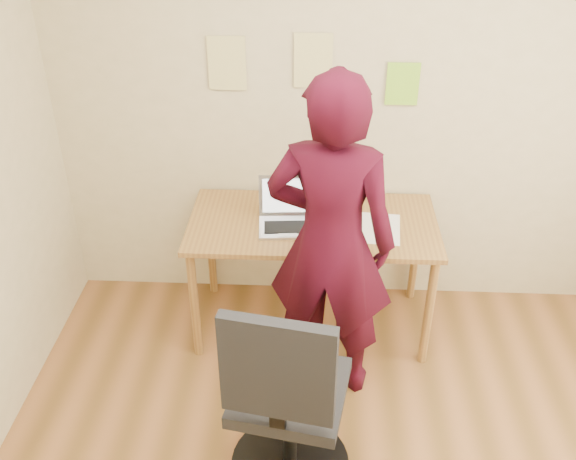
# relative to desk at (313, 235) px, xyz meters

# --- Properties ---
(room) EXTENTS (3.58, 3.58, 2.78)m
(room) POSITION_rel_desk_xyz_m (0.22, -1.38, 0.70)
(room) COLOR brown
(room) RESTS_ON ground
(desk) EXTENTS (1.40, 0.70, 0.74)m
(desk) POSITION_rel_desk_xyz_m (0.00, 0.00, 0.00)
(desk) COLOR olive
(desk) RESTS_ON ground
(laptop) EXTENTS (0.36, 0.32, 0.24)m
(laptop) POSITION_rel_desk_xyz_m (-0.13, -0.03, 0.14)
(laptop) COLOR #B4B4BB
(laptop) RESTS_ON desk
(paper_sheet) EXTENTS (0.26, 0.35, 0.00)m
(paper_sheet) POSITION_rel_desk_xyz_m (0.37, -0.05, 0.09)
(paper_sheet) COLOR white
(paper_sheet) RESTS_ON desk
(phone) EXTENTS (0.08, 0.13, 0.01)m
(phone) POSITION_rel_desk_xyz_m (0.20, -0.21, 0.09)
(phone) COLOR black
(phone) RESTS_ON desk
(wall_note_left) EXTENTS (0.21, 0.00, 0.30)m
(wall_note_left) POSITION_rel_desk_xyz_m (-0.49, 0.36, 0.87)
(wall_note_left) COLOR #D6CB80
(wall_note_left) RESTS_ON room
(wall_note_mid) EXTENTS (0.21, 0.00, 0.30)m
(wall_note_mid) POSITION_rel_desk_xyz_m (-0.02, 0.36, 0.89)
(wall_note_mid) COLOR #D6CB80
(wall_note_mid) RESTS_ON room
(wall_note_right) EXTENTS (0.18, 0.00, 0.24)m
(wall_note_right) POSITION_rel_desk_xyz_m (0.47, 0.36, 0.77)
(wall_note_right) COLOR #8ED630
(wall_note_right) RESTS_ON room
(office_chair) EXTENTS (0.57, 0.58, 1.09)m
(office_chair) POSITION_rel_desk_xyz_m (-0.09, -1.13, -0.19)
(office_chair) COLOR black
(office_chair) RESTS_ON ground
(person) EXTENTS (0.71, 0.54, 1.77)m
(person) POSITION_rel_desk_xyz_m (0.09, -0.44, 0.23)
(person) COLOR #330615
(person) RESTS_ON ground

